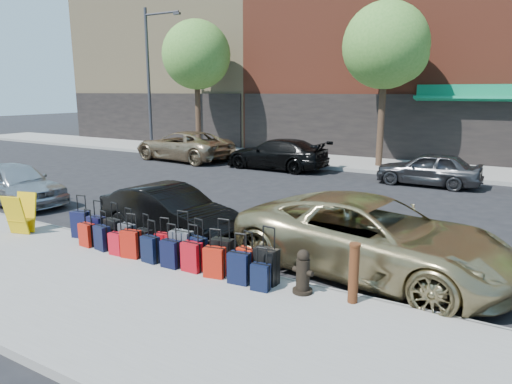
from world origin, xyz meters
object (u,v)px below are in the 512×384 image
Objects in this scene: suitcase_front_5 at (164,246)px; car_near_0 at (15,184)px; display_rack at (21,214)px; car_far_1 at (277,154)px; car_far_2 at (428,169)px; bollard at (354,272)px; car_near_2 at (372,237)px; tree_left at (198,57)px; fire_hydrant at (303,273)px; car_far_0 at (183,146)px; car_near_1 at (170,212)px; tree_center at (389,48)px; streetlight at (151,71)px.

car_near_0 is at bearing 158.32° from suitcase_front_5.
display_rack is (-4.17, -0.43, 0.21)m from suitcase_front_5.
display_rack is 12.22m from car_far_1.
bollard is at bearing 4.61° from car_far_2.
display_rack is 8.27m from car_near_2.
tree_left is 14.23m from car_far_2.
tree_left is 20.05m from fire_hydrant.
car_far_2 is (-0.87, 11.35, -0.02)m from bollard.
car_far_1 is at bearing 95.03° from car_far_0.
bollard is 8.21m from display_rack.
car_far_2 is at bearing -16.59° from car_near_1.
car_far_0 is at bearing -165.36° from tree_center.
display_rack is (-4.75, -14.77, -4.78)m from tree_center.
car_far_0 is (-7.98, 10.29, 0.13)m from car_near_1.
car_near_2 is (3.81, 1.74, 0.34)m from suitcase_front_5.
suitcase_front_5 is 0.16× the size of car_far_0.
car_far_2 is (6.76, -0.39, -0.06)m from car_far_1.
tree_center is 6.80m from car_far_1.
car_far_1 is at bearing -22.06° from tree_left.
fire_hydrant is 0.80× the size of display_rack.
car_near_0 is at bearing -66.42° from streetlight.
tree_left is at bearing 13.39° from streetlight.
tree_left is 8.39× the size of suitcase_front_5.
streetlight is 20.85m from car_near_2.
display_rack is (-8.20, -0.47, -0.04)m from bollard.
bollard is (4.02, 0.03, 0.25)m from suitcase_front_5.
tree_center is at bearing 0.00° from tree_left.
streetlight is 2.01× the size of car_near_0.
bollard is at bearing -98.94° from car_near_1.
tree_left and tree_center have the same top height.
car_far_1 is at bearing 20.41° from car_near_1.
car_far_2 reaches higher than bollard.
car_near_1 is 0.71× the size of car_near_2.
tree_left is at bearing 143.08° from fire_hydrant.
car_far_1 is (-7.41, 10.03, -0.05)m from car_near_2.
car_near_2 is at bearing 38.15° from car_far_1.
fire_hydrant is 0.20× the size of car_near_1.
bollard is 11.74m from car_near_0.
car_near_2 is (4.96, 0.23, 0.12)m from car_near_1.
suitcase_front_5 is at bearing -92.30° from tree_center.
suitcase_front_5 is 1.91m from car_near_1.
fire_hydrant is 17.07m from car_far_0.
tree_center reaches higher than car_far_1.
suitcase_front_5 is 3.16m from fire_hydrant.
streetlight reaches higher than car_near_1.
car_far_1 is (0.57, 12.20, 0.08)m from display_rack.
streetlight is 5.70m from car_far_0.
car_near_2 is 9.66m from car_far_2.
streetlight is 1.46× the size of car_far_0.
car_far_2 is at bearing -43.53° from car_near_0.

